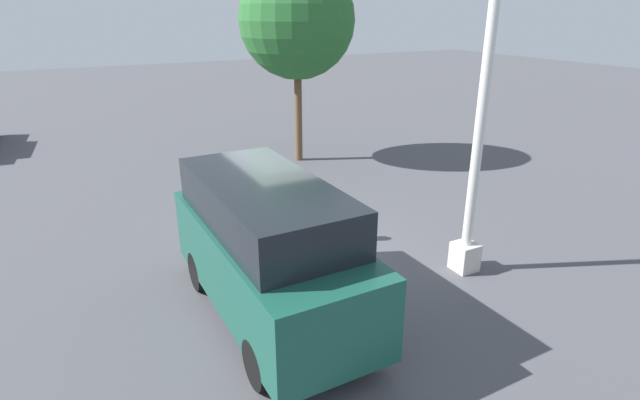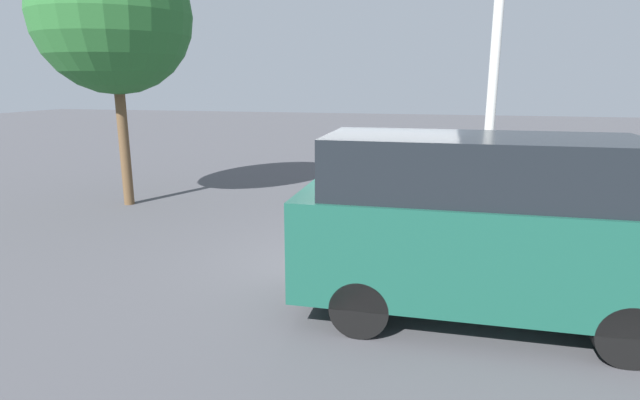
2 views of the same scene
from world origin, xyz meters
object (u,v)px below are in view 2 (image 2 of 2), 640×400
at_px(street_tree, 112,15).
at_px(parking_meter_near, 346,199).
at_px(lamp_post, 491,108).
at_px(parked_van, 483,224).

bearing_deg(street_tree, parking_meter_near, -21.40).
xyz_separation_m(parking_meter_near, street_tree, (-5.85, 2.29, 3.42)).
bearing_deg(lamp_post, parked_van, -94.83).
relative_size(lamp_post, street_tree, 1.07).
height_order(parking_meter_near, street_tree, street_tree).
distance_m(lamp_post, parked_van, 4.12).
height_order(lamp_post, street_tree, lamp_post).
height_order(lamp_post, parked_van, lamp_post).
bearing_deg(parking_meter_near, lamp_post, 29.59).
xyz_separation_m(lamp_post, parked_van, (-0.33, -3.92, -1.22)).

